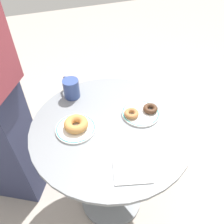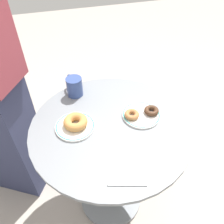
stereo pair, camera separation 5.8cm
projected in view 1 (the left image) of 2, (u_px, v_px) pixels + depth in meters
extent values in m
cube|color=#9E9389|center=(111.00, 199.00, 1.51)|extent=(7.00, 7.00, 0.02)
cylinder|color=slate|center=(111.00, 127.00, 1.02)|extent=(0.72, 0.72, 0.02)
cylinder|color=slate|center=(111.00, 168.00, 1.26)|extent=(0.06, 0.06, 0.66)
cylinder|color=slate|center=(111.00, 197.00, 1.49)|extent=(0.38, 0.38, 0.03)
cylinder|color=white|center=(76.00, 129.00, 1.00)|extent=(0.17, 0.17, 0.01)
torus|color=#38B2A8|center=(76.00, 128.00, 0.99)|extent=(0.17, 0.17, 0.01)
cylinder|color=white|center=(140.00, 113.00, 1.07)|extent=(0.18, 0.18, 0.01)
torus|color=#38B2A8|center=(140.00, 113.00, 1.06)|extent=(0.17, 0.17, 0.01)
torus|color=#BC7F42|center=(76.00, 124.00, 0.98)|extent=(0.14, 0.14, 0.04)
torus|color=#422819|center=(150.00, 109.00, 1.06)|extent=(0.09, 0.09, 0.02)
torus|color=#A36B3D|center=(131.00, 113.00, 1.04)|extent=(0.09, 0.09, 0.02)
cube|color=white|center=(133.00, 171.00, 0.84)|extent=(0.17, 0.14, 0.01)
cylinder|color=#334784|center=(71.00, 89.00, 1.13)|extent=(0.08, 0.08, 0.10)
torus|color=#334784|center=(67.00, 83.00, 1.16)|extent=(0.03, 0.08, 0.07)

